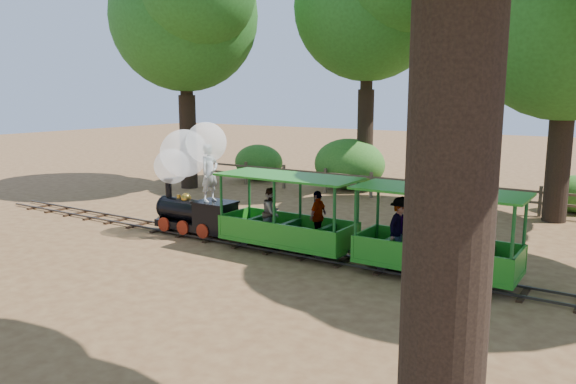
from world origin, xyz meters
The scene contains 11 objects.
ground centered at (0.00, 0.00, 0.00)m, with size 90.00×90.00×0.00m, color #986D41.
track centered at (0.00, 0.00, 0.07)m, with size 22.00×1.00×0.10m.
locomotive centered at (-2.94, 0.07, 1.83)m, with size 2.86×1.34×3.28m.
carriage_front centered at (0.41, 0.00, 0.81)m, with size 3.60×1.47×1.87m.
carriage_rear centered at (4.04, 0.01, 0.83)m, with size 3.60×1.47×1.87m.
oak_nw centered at (-8.53, 6.08, 7.31)m, with size 7.49×6.59×10.01m.
oak_ne centered at (5.47, 7.58, 6.58)m, with size 7.84×6.90×9.40m.
fence centered at (0.00, 8.00, 0.58)m, with size 18.10×0.10×1.00m.
shrub_west centered at (-7.25, 9.30, 0.82)m, with size 2.38×1.83×1.65m, color #2D6B1E.
shrub_mid_w centered at (-2.60, 9.30, 1.06)m, with size 3.07×2.36×2.12m, color #2D6B1E.
shrub_mid_e centered at (5.91, 9.30, 0.63)m, with size 1.82×1.40×1.26m, color #2D6B1E.
Camera 1 is at (7.84, -11.51, 3.99)m, focal length 35.00 mm.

